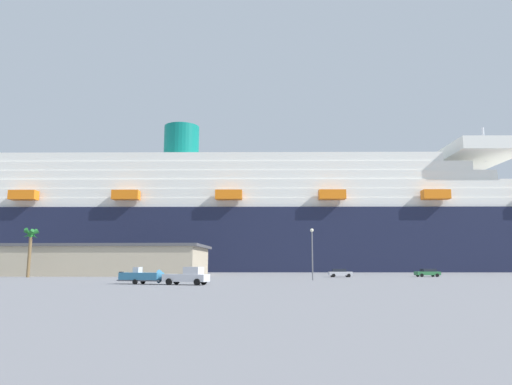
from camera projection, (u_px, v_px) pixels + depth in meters
name	position (u px, v px, depth m)	size (l,w,h in m)	color
ground_plane	(215.00, 275.00, 105.13)	(600.00, 600.00, 0.00)	gray
cruise_ship	(280.00, 224.00, 151.88)	(263.63, 44.43, 53.74)	#191E38
terminal_building	(108.00, 260.00, 101.66)	(44.27, 23.68, 6.67)	#B7A88C
pickup_truck	(188.00, 276.00, 55.90)	(5.92, 3.33, 2.20)	silver
small_boat_on_trailer	(146.00, 277.00, 57.61)	(7.57, 3.31, 2.15)	#595960
palm_tree	(31.00, 239.00, 86.90)	(3.19, 2.86, 9.35)	brown
street_lamp	(312.00, 246.00, 71.76)	(0.56, 0.56, 8.12)	slate
parked_car_silver_sedan	(340.00, 273.00, 87.22)	(4.50, 2.28, 1.58)	silver
parked_car_green_wagon	(428.00, 273.00, 89.24)	(4.90, 2.60, 1.58)	#2D723F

